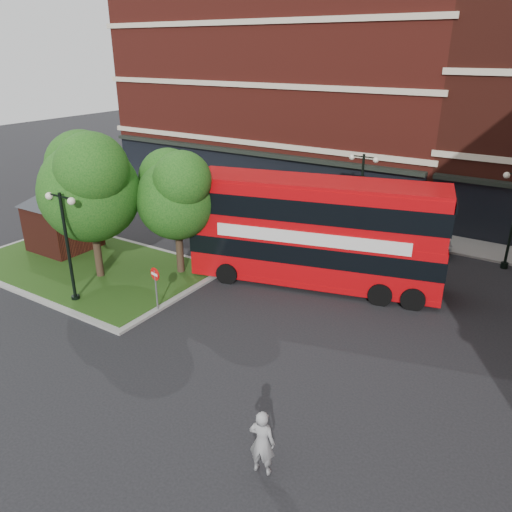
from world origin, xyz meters
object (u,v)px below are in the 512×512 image
Objects in this scene: car_silver at (291,207)px; car_white at (413,238)px; bus at (316,226)px; woman at (262,442)px.

car_silver reaches higher than car_white.
bus is 6.08× the size of woman.
woman reaches higher than car_white.
car_white is at bearing 53.65° from bus.
woman is at bearing -168.96° from car_white.
bus reaches higher than car_silver.
car_silver is at bearing 86.79° from car_white.
woman is at bearing -150.20° from car_silver.
bus is at bearing -80.11° from woman.
car_white is (2.72, 6.83, -2.23)m from bus.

